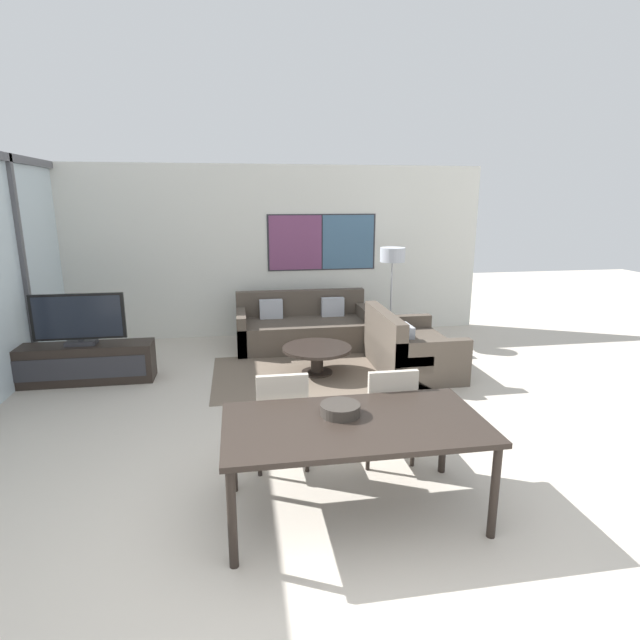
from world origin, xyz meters
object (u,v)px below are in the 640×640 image
Objects in this scene: dining_chair_left at (282,413)px; fruit_bowl at (340,409)px; television at (79,320)px; dining_chair_centre at (388,409)px; sofa_main at (303,328)px; dining_table at (355,430)px; tv_console at (84,363)px; floor_lamp at (392,261)px; sofa_side at (407,351)px; coffee_table at (317,354)px.

fruit_bowl is (0.38, -0.61, 0.28)m from dining_chair_left.
television reaches higher than dining_chair_centre.
sofa_main is at bearing 93.80° from dining_chair_centre.
dining_table is at bearing -124.00° from dining_chair_centre.
dining_chair_left is (2.28, -2.45, 0.25)m from tv_console.
floor_lamp is at bearing 13.73° from tv_console.
dining_table is at bearing -58.20° from dining_chair_left.
dining_chair_left is 3.01× the size of fruit_bowl.
sofa_side is 3.25m from fruit_bowl.
dining_table is (-0.21, -3.02, 0.39)m from coffee_table.
dining_chair_left reaches higher than coffee_table.
floor_lamp reaches higher than dining_table.
sofa_side is (4.17, -0.24, 0.02)m from tv_console.
sofa_side is 2.48m from dining_chair_centre.
tv_console is at bearing -158.25° from sofa_main.
sofa_main is at bearing 21.73° from television.
dining_chair_left is 1.00× the size of dining_chair_centre.
television is at bearing 86.72° from sofa_side.
tv_console is 5.77× the size of fruit_bowl.
tv_console is 0.57m from television.
dining_chair_left is 4.15m from floor_lamp.
coffee_table is 0.60× the size of floor_lamp.
television is at bearing 130.61° from dining_table.
television is 4.21m from sofa_side.
coffee_table is at bearing 95.98° from dining_chair_centre.
floor_lamp is at bearing 59.67° from dining_chair_left.
dining_chair_centre is (0.92, -0.06, 0.00)m from dining_chair_left.
sofa_side is at bearing -97.21° from floor_lamp.
dining_chair_centre is at bearing -38.19° from television.
fruit_bowl is at bearing -49.09° from television.
coffee_table is 1.03× the size of dining_chair_centre.
sofa_main is 2.35× the size of dining_chair_left.
sofa_main reaches higher than dining_table.
television is at bearing -166.28° from floor_lamp.
floor_lamp is at bearing -7.21° from sofa_side.
fruit_bowl is at bearing -112.10° from floor_lamp.
television reaches higher than tv_console.
floor_lamp reaches higher than television.
dining_chair_centre reaches higher than fruit_bowl.
sofa_main is 1.42× the size of sofa_side.
tv_console is at bearing 132.90° from dining_chair_left.
coffee_table is at bearing -3.34° from television.
dining_table is 1.22× the size of floor_lamp.
coffee_table is 2.13m from floor_lamp.
dining_chair_left is 0.58× the size of floor_lamp.
coffee_table is (0.00, -1.35, 0.01)m from sofa_main.
coffee_table is 1.03× the size of dining_chair_left.
dining_chair_left is at bearing 121.71° from fruit_bowl.
coffee_table is at bearing -3.33° from tv_console.
dining_table is 0.84m from dining_chair_centre.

